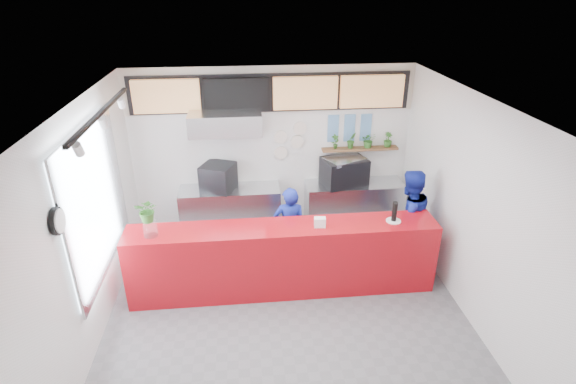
% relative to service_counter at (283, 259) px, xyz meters
% --- Properties ---
extents(floor, '(5.00, 5.00, 0.00)m').
position_rel_service_counter_xyz_m(floor, '(0.00, -0.40, -0.55)').
color(floor, slate).
rests_on(floor, ground).
extents(ceiling, '(5.00, 5.00, 0.00)m').
position_rel_service_counter_xyz_m(ceiling, '(0.00, -0.40, 2.45)').
color(ceiling, silver).
extents(wall_back, '(5.00, 0.00, 5.00)m').
position_rel_service_counter_xyz_m(wall_back, '(0.00, 2.10, 0.95)').
color(wall_back, white).
rests_on(wall_back, ground).
extents(wall_left, '(0.00, 5.00, 5.00)m').
position_rel_service_counter_xyz_m(wall_left, '(-2.50, -0.40, 0.95)').
color(wall_left, white).
rests_on(wall_left, ground).
extents(wall_right, '(0.00, 5.00, 5.00)m').
position_rel_service_counter_xyz_m(wall_right, '(2.50, -0.40, 0.95)').
color(wall_right, white).
rests_on(wall_right, ground).
extents(service_counter, '(4.50, 0.60, 1.10)m').
position_rel_service_counter_xyz_m(service_counter, '(0.00, 0.00, 0.00)').
color(service_counter, '#A60B14').
rests_on(service_counter, ground).
extents(cream_band, '(5.00, 0.02, 0.80)m').
position_rel_service_counter_xyz_m(cream_band, '(0.00, 2.09, 2.05)').
color(cream_band, beige).
rests_on(cream_band, wall_back).
extents(prep_bench, '(1.80, 0.60, 0.90)m').
position_rel_service_counter_xyz_m(prep_bench, '(-0.80, 1.80, -0.10)').
color(prep_bench, '#B2B5BA').
rests_on(prep_bench, ground).
extents(panini_oven, '(0.69, 0.69, 0.47)m').
position_rel_service_counter_xyz_m(panini_oven, '(-0.98, 1.80, 0.59)').
color(panini_oven, black).
rests_on(panini_oven, prep_bench).
extents(extraction_hood, '(1.20, 0.70, 0.35)m').
position_rel_service_counter_xyz_m(extraction_hood, '(-0.80, 1.75, 1.60)').
color(extraction_hood, '#B2B5BA').
rests_on(extraction_hood, ceiling).
extents(hood_lip, '(1.20, 0.69, 0.31)m').
position_rel_service_counter_xyz_m(hood_lip, '(-0.80, 1.75, 1.40)').
color(hood_lip, '#B2B5BA').
rests_on(hood_lip, ceiling).
extents(right_bench, '(1.80, 0.60, 0.90)m').
position_rel_service_counter_xyz_m(right_bench, '(1.50, 1.80, -0.10)').
color(right_bench, '#B2B5BA').
rests_on(right_bench, ground).
extents(espresso_machine, '(0.87, 0.71, 0.49)m').
position_rel_service_counter_xyz_m(espresso_machine, '(1.28, 1.80, 0.60)').
color(espresso_machine, black).
rests_on(espresso_machine, right_bench).
extents(espresso_tray, '(0.81, 0.70, 0.06)m').
position_rel_service_counter_xyz_m(espresso_tray, '(1.28, 1.80, 0.83)').
color(espresso_tray, silver).
rests_on(espresso_tray, espresso_machine).
extents(herb_shelf, '(1.40, 0.18, 0.04)m').
position_rel_service_counter_xyz_m(herb_shelf, '(1.60, 2.00, 0.95)').
color(herb_shelf, brown).
rests_on(herb_shelf, wall_back).
extents(menu_board_far_left, '(1.10, 0.10, 0.55)m').
position_rel_service_counter_xyz_m(menu_board_far_left, '(-1.75, 1.98, 2.00)').
color(menu_board_far_left, tan).
rests_on(menu_board_far_left, wall_back).
extents(menu_board_mid_left, '(1.10, 0.10, 0.55)m').
position_rel_service_counter_xyz_m(menu_board_mid_left, '(-0.59, 1.98, 2.00)').
color(menu_board_mid_left, black).
rests_on(menu_board_mid_left, wall_back).
extents(menu_board_mid_right, '(1.10, 0.10, 0.55)m').
position_rel_service_counter_xyz_m(menu_board_mid_right, '(0.57, 1.98, 2.00)').
color(menu_board_mid_right, tan).
rests_on(menu_board_mid_right, wall_back).
extents(menu_board_far_right, '(1.10, 0.10, 0.55)m').
position_rel_service_counter_xyz_m(menu_board_far_right, '(1.73, 1.98, 2.00)').
color(menu_board_far_right, tan).
rests_on(menu_board_far_right, wall_back).
extents(soffit, '(4.80, 0.04, 0.65)m').
position_rel_service_counter_xyz_m(soffit, '(0.00, 2.06, 2.00)').
color(soffit, black).
rests_on(soffit, wall_back).
extents(window_pane, '(0.04, 2.20, 1.90)m').
position_rel_service_counter_xyz_m(window_pane, '(-2.47, -0.10, 1.15)').
color(window_pane, silver).
rests_on(window_pane, wall_left).
extents(window_frame, '(0.03, 2.30, 2.00)m').
position_rel_service_counter_xyz_m(window_frame, '(-2.45, -0.10, 1.15)').
color(window_frame, '#B2B5BA').
rests_on(window_frame, wall_left).
extents(wall_clock_rim, '(0.05, 0.30, 0.30)m').
position_rel_service_counter_xyz_m(wall_clock_rim, '(-2.46, -1.30, 1.50)').
color(wall_clock_rim, black).
rests_on(wall_clock_rim, wall_left).
extents(wall_clock_face, '(0.02, 0.26, 0.26)m').
position_rel_service_counter_xyz_m(wall_clock_face, '(-2.43, -1.30, 1.50)').
color(wall_clock_face, white).
rests_on(wall_clock_face, wall_left).
extents(track_rail, '(0.05, 2.40, 0.04)m').
position_rel_service_counter_xyz_m(track_rail, '(-2.10, -0.40, 2.39)').
color(track_rail, black).
rests_on(track_rail, ceiling).
extents(dec_plate_a, '(0.24, 0.03, 0.24)m').
position_rel_service_counter_xyz_m(dec_plate_a, '(0.15, 2.07, 1.20)').
color(dec_plate_a, silver).
rests_on(dec_plate_a, wall_back).
extents(dec_plate_b, '(0.24, 0.03, 0.24)m').
position_rel_service_counter_xyz_m(dec_plate_b, '(0.45, 2.07, 1.10)').
color(dec_plate_b, silver).
rests_on(dec_plate_b, wall_back).
extents(dec_plate_c, '(0.24, 0.03, 0.24)m').
position_rel_service_counter_xyz_m(dec_plate_c, '(0.15, 2.07, 0.90)').
color(dec_plate_c, silver).
rests_on(dec_plate_c, wall_back).
extents(dec_plate_d, '(0.24, 0.03, 0.24)m').
position_rel_service_counter_xyz_m(dec_plate_d, '(0.50, 2.07, 1.35)').
color(dec_plate_d, silver).
rests_on(dec_plate_d, wall_back).
extents(photo_frame_a, '(0.20, 0.02, 0.25)m').
position_rel_service_counter_xyz_m(photo_frame_a, '(1.10, 2.08, 1.45)').
color(photo_frame_a, '#598CBF').
rests_on(photo_frame_a, wall_back).
extents(photo_frame_b, '(0.20, 0.02, 0.25)m').
position_rel_service_counter_xyz_m(photo_frame_b, '(1.40, 2.08, 1.45)').
color(photo_frame_b, '#598CBF').
rests_on(photo_frame_b, wall_back).
extents(photo_frame_c, '(0.20, 0.02, 0.25)m').
position_rel_service_counter_xyz_m(photo_frame_c, '(1.70, 2.08, 1.45)').
color(photo_frame_c, '#598CBF').
rests_on(photo_frame_c, wall_back).
extents(photo_frame_d, '(0.20, 0.02, 0.25)m').
position_rel_service_counter_xyz_m(photo_frame_d, '(1.10, 2.08, 1.20)').
color(photo_frame_d, '#598CBF').
rests_on(photo_frame_d, wall_back).
extents(photo_frame_e, '(0.20, 0.02, 0.25)m').
position_rel_service_counter_xyz_m(photo_frame_e, '(1.40, 2.08, 1.20)').
color(photo_frame_e, '#598CBF').
rests_on(photo_frame_e, wall_back).
extents(photo_frame_f, '(0.20, 0.02, 0.25)m').
position_rel_service_counter_xyz_m(photo_frame_f, '(1.70, 2.08, 1.20)').
color(photo_frame_f, '#598CBF').
rests_on(photo_frame_f, wall_back).
extents(staff_center, '(0.53, 0.36, 1.42)m').
position_rel_service_counter_xyz_m(staff_center, '(0.16, 0.62, 0.16)').
color(staff_center, navy).
rests_on(staff_center, ground).
extents(staff_right, '(0.97, 0.85, 1.67)m').
position_rel_service_counter_xyz_m(staff_right, '(2.04, 0.50, 0.28)').
color(staff_right, navy).
rests_on(staff_right, ground).
extents(herb_a, '(0.17, 0.14, 0.27)m').
position_rel_service_counter_xyz_m(herb_a, '(1.13, 2.00, 1.10)').
color(herb_a, '#326C25').
rests_on(herb_a, herb_shelf).
extents(herb_b, '(0.20, 0.17, 0.30)m').
position_rel_service_counter_xyz_m(herb_b, '(1.43, 2.00, 1.12)').
color(herb_b, '#326C25').
rests_on(herb_b, herb_shelf).
extents(herb_c, '(0.29, 0.26, 0.28)m').
position_rel_service_counter_xyz_m(herb_c, '(1.75, 2.00, 1.11)').
color(herb_c, '#326C25').
rests_on(herb_c, herb_shelf).
extents(herb_d, '(0.19, 0.18, 0.27)m').
position_rel_service_counter_xyz_m(herb_d, '(2.11, 2.00, 1.11)').
color(herb_d, '#326C25').
rests_on(herb_d, herb_shelf).
extents(glass_vase, '(0.22, 0.22, 0.24)m').
position_rel_service_counter_xyz_m(glass_vase, '(-1.84, -0.06, 0.67)').
color(glass_vase, white).
rests_on(glass_vase, service_counter).
extents(basil_vase, '(0.35, 0.32, 0.34)m').
position_rel_service_counter_xyz_m(basil_vase, '(-1.84, -0.06, 0.94)').
color(basil_vase, '#326C25').
rests_on(basil_vase, glass_vase).
extents(napkin_holder, '(0.17, 0.12, 0.14)m').
position_rel_service_counter_xyz_m(napkin_holder, '(0.52, -0.06, 0.62)').
color(napkin_holder, white).
rests_on(napkin_holder, service_counter).
extents(white_plate, '(0.26, 0.26, 0.02)m').
position_rel_service_counter_xyz_m(white_plate, '(1.62, -0.02, 0.56)').
color(white_plate, white).
rests_on(white_plate, service_counter).
extents(pepper_mill, '(0.08, 0.08, 0.30)m').
position_rel_service_counter_xyz_m(pepper_mill, '(1.62, -0.02, 0.71)').
color(pepper_mill, black).
rests_on(pepper_mill, white_plate).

